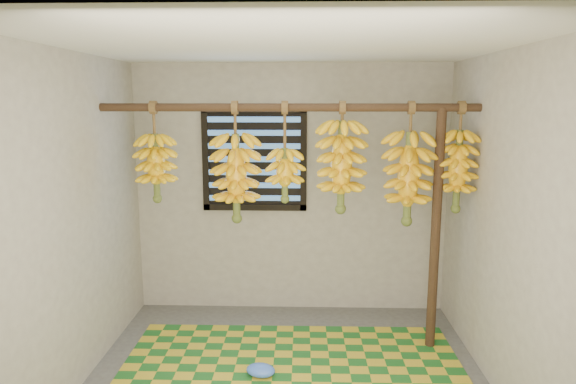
{
  "coord_description": "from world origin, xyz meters",
  "views": [
    {
      "loc": [
        0.12,
        -3.39,
        2.06
      ],
      "look_at": [
        0.0,
        0.55,
        1.35
      ],
      "focal_mm": 32.0,
      "sensor_mm": 36.0,
      "label": 1
    }
  ],
  "objects_px": {
    "banana_bunch_d": "(341,167)",
    "banana_bunch_e": "(408,178)",
    "support_post": "(436,232)",
    "banana_bunch_b": "(236,178)",
    "plastic_bag": "(261,370)",
    "banana_bunch_c": "(285,175)",
    "banana_bunch_a": "(156,168)",
    "banana_bunch_f": "(458,171)"
  },
  "relations": [
    {
      "from": "plastic_bag",
      "to": "banana_bunch_b",
      "type": "bearing_deg",
      "value": 113.16
    },
    {
      "from": "banana_bunch_f",
      "to": "banana_bunch_c",
      "type": "bearing_deg",
      "value": -180.0
    },
    {
      "from": "banana_bunch_b",
      "to": "banana_bunch_d",
      "type": "xyz_separation_m",
      "value": [
        0.85,
        0.0,
        0.09
      ]
    },
    {
      "from": "banana_bunch_b",
      "to": "banana_bunch_d",
      "type": "distance_m",
      "value": 0.85
    },
    {
      "from": "support_post",
      "to": "banana_bunch_c",
      "type": "bearing_deg",
      "value": 180.0
    },
    {
      "from": "banana_bunch_a",
      "to": "banana_bunch_d",
      "type": "xyz_separation_m",
      "value": [
        1.5,
        0.0,
        0.01
      ]
    },
    {
      "from": "plastic_bag",
      "to": "banana_bunch_f",
      "type": "bearing_deg",
      "value": 19.3
    },
    {
      "from": "banana_bunch_b",
      "to": "banana_bunch_a",
      "type": "bearing_deg",
      "value": 180.0
    },
    {
      "from": "support_post",
      "to": "banana_bunch_b",
      "type": "bearing_deg",
      "value": 180.0
    },
    {
      "from": "support_post",
      "to": "banana_bunch_f",
      "type": "bearing_deg",
      "value": 0.0
    },
    {
      "from": "plastic_bag",
      "to": "banana_bunch_e",
      "type": "xyz_separation_m",
      "value": [
        1.15,
        0.54,
        1.38
      ]
    },
    {
      "from": "banana_bunch_c",
      "to": "banana_bunch_d",
      "type": "xyz_separation_m",
      "value": [
        0.45,
        0.0,
        0.07
      ]
    },
    {
      "from": "plastic_bag",
      "to": "banana_bunch_c",
      "type": "bearing_deg",
      "value": 73.13
    },
    {
      "from": "banana_bunch_a",
      "to": "banana_bunch_c",
      "type": "height_order",
      "value": "same"
    },
    {
      "from": "plastic_bag",
      "to": "banana_bunch_a",
      "type": "bearing_deg",
      "value": 148.49
    },
    {
      "from": "plastic_bag",
      "to": "banana_bunch_c",
      "type": "height_order",
      "value": "banana_bunch_c"
    },
    {
      "from": "banana_bunch_a",
      "to": "banana_bunch_c",
      "type": "xyz_separation_m",
      "value": [
        1.05,
        0.0,
        -0.05
      ]
    },
    {
      "from": "banana_bunch_d",
      "to": "banana_bunch_c",
      "type": "bearing_deg",
      "value": 180.0
    },
    {
      "from": "plastic_bag",
      "to": "banana_bunch_a",
      "type": "distance_m",
      "value": 1.79
    },
    {
      "from": "plastic_bag",
      "to": "banana_bunch_c",
      "type": "xyz_separation_m",
      "value": [
        0.16,
        0.54,
        1.41
      ]
    },
    {
      "from": "support_post",
      "to": "banana_bunch_e",
      "type": "height_order",
      "value": "banana_bunch_e"
    },
    {
      "from": "banana_bunch_c",
      "to": "banana_bunch_e",
      "type": "height_order",
      "value": "same"
    },
    {
      "from": "banana_bunch_c",
      "to": "banana_bunch_e",
      "type": "distance_m",
      "value": 0.99
    },
    {
      "from": "banana_bunch_b",
      "to": "banana_bunch_c",
      "type": "relative_size",
      "value": 1.21
    },
    {
      "from": "banana_bunch_a",
      "to": "banana_bunch_d",
      "type": "height_order",
      "value": "same"
    },
    {
      "from": "banana_bunch_c",
      "to": "banana_bunch_f",
      "type": "height_order",
      "value": "same"
    },
    {
      "from": "support_post",
      "to": "banana_bunch_c",
      "type": "xyz_separation_m",
      "value": [
        -1.23,
        0.0,
        0.47
      ]
    },
    {
      "from": "plastic_bag",
      "to": "support_post",
      "type": "bearing_deg",
      "value": 21.2
    },
    {
      "from": "support_post",
      "to": "banana_bunch_c",
      "type": "distance_m",
      "value": 1.32
    },
    {
      "from": "banana_bunch_b",
      "to": "banana_bunch_f",
      "type": "xyz_separation_m",
      "value": [
        1.77,
        0.0,
        0.06
      ]
    },
    {
      "from": "banana_bunch_a",
      "to": "banana_bunch_d",
      "type": "distance_m",
      "value": 1.5
    },
    {
      "from": "support_post",
      "to": "plastic_bag",
      "type": "xyz_separation_m",
      "value": [
        -1.39,
        -0.54,
        -0.94
      ]
    },
    {
      "from": "banana_bunch_b",
      "to": "banana_bunch_c",
      "type": "xyz_separation_m",
      "value": [
        0.4,
        0.0,
        0.03
      ]
    },
    {
      "from": "banana_bunch_a",
      "to": "banana_bunch_c",
      "type": "bearing_deg",
      "value": 0.0
    },
    {
      "from": "support_post",
      "to": "banana_bunch_a",
      "type": "xyz_separation_m",
      "value": [
        -2.28,
        0.0,
        0.52
      ]
    },
    {
      "from": "banana_bunch_a",
      "to": "banana_bunch_d",
      "type": "bearing_deg",
      "value": 0.0
    },
    {
      "from": "banana_bunch_d",
      "to": "banana_bunch_e",
      "type": "relative_size",
      "value": 0.9
    },
    {
      "from": "plastic_bag",
      "to": "banana_bunch_e",
      "type": "height_order",
      "value": "banana_bunch_e"
    },
    {
      "from": "support_post",
      "to": "banana_bunch_b",
      "type": "relative_size",
      "value": 2.06
    },
    {
      "from": "banana_bunch_a",
      "to": "banana_bunch_f",
      "type": "height_order",
      "value": "same"
    },
    {
      "from": "support_post",
      "to": "banana_bunch_a",
      "type": "height_order",
      "value": "banana_bunch_a"
    },
    {
      "from": "banana_bunch_b",
      "to": "banana_bunch_f",
      "type": "bearing_deg",
      "value": 0.0
    }
  ]
}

